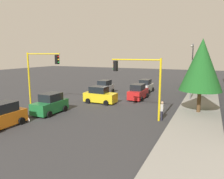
{
  "coord_description": "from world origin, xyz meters",
  "views": [
    {
      "loc": [
        23.9,
        11.32,
        5.75
      ],
      "look_at": [
        -0.84,
        -0.19,
        1.2
      ],
      "focal_mm": 34.03,
      "sensor_mm": 36.0,
      "label": 1
    }
  ],
  "objects_px": {
    "car_yellow": "(100,95)",
    "car_red": "(138,92)",
    "tree_roadside_mid": "(200,67)",
    "car_green": "(50,104)",
    "traffic_signal_near_right": "(40,69)",
    "car_white": "(145,86)",
    "car_silver": "(104,88)",
    "traffic_signal_near_left": "(139,76)",
    "tree_roadside_near": "(201,65)",
    "pedestrian_crossing": "(162,110)",
    "street_lamp_curbside": "(192,66)",
    "car_orange": "(1,116)",
    "tree_roadside_far": "(201,57)"
  },
  "relations": [
    {
      "from": "pedestrian_crossing",
      "to": "traffic_signal_near_left",
      "type": "bearing_deg",
      "value": -81.87
    },
    {
      "from": "car_red",
      "to": "street_lamp_curbside",
      "type": "bearing_deg",
      "value": 104.66
    },
    {
      "from": "traffic_signal_near_right",
      "to": "car_white",
      "type": "bearing_deg",
      "value": 148.5
    },
    {
      "from": "traffic_signal_near_right",
      "to": "tree_roadside_mid",
      "type": "xyz_separation_m",
      "value": [
        -14.0,
        15.74,
        -0.14
      ]
    },
    {
      "from": "tree_roadside_near",
      "to": "car_red",
      "type": "bearing_deg",
      "value": -118.03
    },
    {
      "from": "tree_roadside_mid",
      "to": "car_silver",
      "type": "distance_m",
      "value": 13.85
    },
    {
      "from": "car_green",
      "to": "pedestrian_crossing",
      "type": "distance_m",
      "value": 10.71
    },
    {
      "from": "street_lamp_curbside",
      "to": "car_red",
      "type": "distance_m",
      "value": 7.28
    },
    {
      "from": "car_orange",
      "to": "car_red",
      "type": "distance_m",
      "value": 16.26
    },
    {
      "from": "tree_roadside_far",
      "to": "car_yellow",
      "type": "xyz_separation_m",
      "value": [
        20.0,
        -9.95,
        -4.27
      ]
    },
    {
      "from": "car_yellow",
      "to": "street_lamp_curbside",
      "type": "bearing_deg",
      "value": 120.18
    },
    {
      "from": "traffic_signal_near_right",
      "to": "car_green",
      "type": "xyz_separation_m",
      "value": [
        2.05,
        2.99,
        -3.29
      ]
    },
    {
      "from": "car_red",
      "to": "car_green",
      "type": "distance_m",
      "value": 11.57
    },
    {
      "from": "tree_roadside_mid",
      "to": "car_silver",
      "type": "xyz_separation_m",
      "value": [
        4.43,
        -12.74,
        -3.14
      ]
    },
    {
      "from": "traffic_signal_near_left",
      "to": "car_yellow",
      "type": "bearing_deg",
      "value": -123.23
    },
    {
      "from": "traffic_signal_near_left",
      "to": "car_yellow",
      "type": "relative_size",
      "value": 1.41
    },
    {
      "from": "tree_roadside_mid",
      "to": "pedestrian_crossing",
      "type": "bearing_deg",
      "value": -9.53
    },
    {
      "from": "car_yellow",
      "to": "car_red",
      "type": "xyz_separation_m",
      "value": [
        -3.99,
        3.45,
        0.0
      ]
    },
    {
      "from": "car_yellow",
      "to": "car_orange",
      "type": "bearing_deg",
      "value": -15.47
    },
    {
      "from": "traffic_signal_near_left",
      "to": "traffic_signal_near_right",
      "type": "bearing_deg",
      "value": -90.0
    },
    {
      "from": "tree_roadside_mid",
      "to": "car_green",
      "type": "xyz_separation_m",
      "value": [
        16.05,
        -12.75,
        -3.14
      ]
    },
    {
      "from": "car_silver",
      "to": "tree_roadside_near",
      "type": "bearing_deg",
      "value": 67.19
    },
    {
      "from": "street_lamp_curbside",
      "to": "tree_roadside_near",
      "type": "distance_m",
      "value": 5.77
    },
    {
      "from": "car_yellow",
      "to": "car_white",
      "type": "xyz_separation_m",
      "value": [
        -9.34,
        2.89,
        -0.0
      ]
    },
    {
      "from": "traffic_signal_near_right",
      "to": "tree_roadside_near",
      "type": "bearing_deg",
      "value": 103.84
    },
    {
      "from": "tree_roadside_far",
      "to": "traffic_signal_near_left",
      "type": "bearing_deg",
      "value": -9.1
    },
    {
      "from": "traffic_signal_near_left",
      "to": "street_lamp_curbside",
      "type": "bearing_deg",
      "value": 159.76
    },
    {
      "from": "car_silver",
      "to": "car_yellow",
      "type": "xyz_separation_m",
      "value": [
        5.57,
        2.29,
        0.0
      ]
    },
    {
      "from": "car_white",
      "to": "car_red",
      "type": "distance_m",
      "value": 5.38
    },
    {
      "from": "car_orange",
      "to": "car_yellow",
      "type": "xyz_separation_m",
      "value": [
        -10.93,
        3.02,
        -0.0
      ]
    },
    {
      "from": "car_white",
      "to": "pedestrian_crossing",
      "type": "distance_m",
      "value": 14.07
    },
    {
      "from": "tree_roadside_near",
      "to": "pedestrian_crossing",
      "type": "distance_m",
      "value": 6.02
    },
    {
      "from": "tree_roadside_near",
      "to": "car_yellow",
      "type": "relative_size",
      "value": 1.88
    },
    {
      "from": "traffic_signal_near_left",
      "to": "car_orange",
      "type": "distance_m",
      "value": 11.83
    },
    {
      "from": "tree_roadside_near",
      "to": "car_silver",
      "type": "bearing_deg",
      "value": -112.81
    },
    {
      "from": "car_white",
      "to": "car_red",
      "type": "xyz_separation_m",
      "value": [
        5.35,
        0.57,
        0.0
      ]
    },
    {
      "from": "tree_roadside_mid",
      "to": "car_yellow",
      "type": "distance_m",
      "value": 14.8
    },
    {
      "from": "traffic_signal_near_right",
      "to": "car_green",
      "type": "bearing_deg",
      "value": 55.54
    },
    {
      "from": "street_lamp_curbside",
      "to": "pedestrian_crossing",
      "type": "relative_size",
      "value": 4.12
    },
    {
      "from": "traffic_signal_near_right",
      "to": "street_lamp_curbside",
      "type": "bearing_deg",
      "value": 122.76
    },
    {
      "from": "tree_roadside_near",
      "to": "tree_roadside_mid",
      "type": "relative_size",
      "value": 1.17
    },
    {
      "from": "tree_roadside_mid",
      "to": "traffic_signal_near_left",
      "type": "bearing_deg",
      "value": -17.23
    },
    {
      "from": "car_orange",
      "to": "car_silver",
      "type": "bearing_deg",
      "value": 177.44
    },
    {
      "from": "tree_roadside_far",
      "to": "car_orange",
      "type": "relative_size",
      "value": 2.01
    },
    {
      "from": "car_yellow",
      "to": "traffic_signal_near_right",
      "type": "bearing_deg",
      "value": -52.9
    },
    {
      "from": "traffic_signal_near_left",
      "to": "pedestrian_crossing",
      "type": "relative_size",
      "value": 3.19
    },
    {
      "from": "tree_roadside_far",
      "to": "pedestrian_crossing",
      "type": "height_order",
      "value": "tree_roadside_far"
    },
    {
      "from": "tree_roadside_far",
      "to": "car_red",
      "type": "relative_size",
      "value": 1.93
    },
    {
      "from": "tree_roadside_far",
      "to": "tree_roadside_mid",
      "type": "bearing_deg",
      "value": 2.86
    },
    {
      "from": "traffic_signal_near_right",
      "to": "traffic_signal_near_left",
      "type": "bearing_deg",
      "value": 90.0
    }
  ]
}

